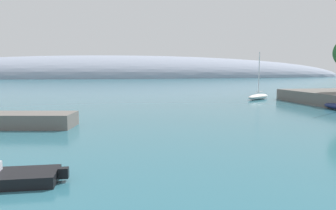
{
  "coord_description": "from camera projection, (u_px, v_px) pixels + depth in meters",
  "views": [
    {
      "loc": [
        -5.99,
        -3.11,
        4.95
      ],
      "look_at": [
        0.41,
        29.57,
        1.19
      ],
      "focal_mm": 33.28,
      "sensor_mm": 36.0,
      "label": 1
    }
  ],
  "objects": [
    {
      "name": "distant_ridge",
      "position": [
        124.0,
        77.0,
        205.87
      ],
      "size": [
        319.28,
        65.28,
        28.66
      ],
      "primitive_type": "ellipsoid",
      "color": "#8E99AD",
      "rests_on": "ground"
    },
    {
      "name": "sailboat_white_near_shore",
      "position": [
        258.0,
        96.0,
        52.75
      ],
      "size": [
        6.02,
        5.06,
        7.92
      ],
      "rotation": [
        0.0,
        0.0,
        3.77
      ],
      "color": "white",
      "rests_on": "water"
    },
    {
      "name": "motorboat_black_alongside_breakwater",
      "position": [
        1.0,
        178.0,
        13.47
      ],
      "size": [
        5.18,
        2.07,
        0.92
      ],
      "rotation": [
        0.0,
        0.0,
        3.1
      ],
      "color": "black",
      "rests_on": "water"
    }
  ]
}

